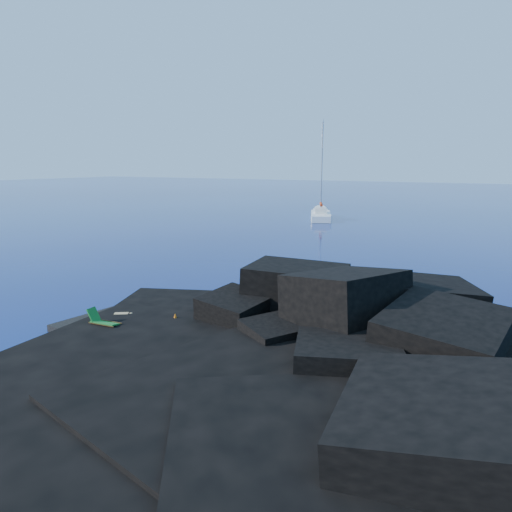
{
  "coord_description": "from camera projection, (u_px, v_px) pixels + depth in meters",
  "views": [
    {
      "loc": [
        20.95,
        -17.64,
        8.39
      ],
      "look_at": [
        4.17,
        11.81,
        2.0
      ],
      "focal_mm": 35.0,
      "sensor_mm": 36.0,
      "label": 1
    }
  ],
  "objects": [
    {
      "name": "deck_chair",
      "position": [
        105.0,
        319.0,
        24.23
      ],
      "size": [
        1.65,
        0.83,
        1.09
      ],
      "primitive_type": null,
      "rotation": [
        0.0,
        0.0,
        0.08
      ],
      "color": "#186F27",
      "rests_on": "beach"
    },
    {
      "name": "surf_foam",
      "position": [
        210.0,
        311.0,
        28.64
      ],
      "size": [
        10.0,
        8.0,
        0.06
      ],
      "primitive_type": null,
      "color": "white",
      "rests_on": "ground"
    },
    {
      "name": "ground",
      "position": [
        80.0,
        321.0,
        26.81
      ],
      "size": [
        400.0,
        400.0,
        0.0
      ],
      "primitive_type": "plane",
      "color": "#04073E",
      "rests_on": "ground"
    },
    {
      "name": "marker_cone",
      "position": [
        175.0,
        318.0,
        25.29
      ],
      "size": [
        0.41,
        0.41,
        0.52
      ],
      "primitive_type": "cone",
      "rotation": [
        0.0,
        0.0,
        -0.26
      ],
      "color": "#D8610B",
      "rests_on": "beach"
    },
    {
      "name": "towel",
      "position": [
        122.0,
        318.0,
        26.05
      ],
      "size": [
        2.27,
        1.98,
        0.05
      ],
      "primitive_type": "cube",
      "rotation": [
        0.0,
        0.0,
        0.6
      ],
      "color": "white",
      "rests_on": "beach"
    },
    {
      "name": "sunbather",
      "position": [
        121.0,
        315.0,
        26.02
      ],
      "size": [
        1.91,
        1.51,
        0.27
      ],
      "primitive_type": null,
      "rotation": [
        0.0,
        0.0,
        0.6
      ],
      "color": "tan",
      "rests_on": "towel"
    },
    {
      "name": "headland",
      "position": [
        327.0,
        347.0,
        23.05
      ],
      "size": [
        24.0,
        24.0,
        3.6
      ],
      "primitive_type": null,
      "color": "black",
      "rests_on": "ground"
    },
    {
      "name": "beach",
      "position": [
        150.0,
        332.0,
        25.05
      ],
      "size": [
        9.08,
        6.86,
        0.7
      ],
      "primitive_type": "cube",
      "rotation": [
        0.0,
        0.0,
        -0.1
      ],
      "color": "black",
      "rests_on": "ground"
    },
    {
      "name": "sailboat",
      "position": [
        321.0,
        219.0,
        74.47
      ],
      "size": [
        7.98,
        13.61,
        14.25
      ],
      "primitive_type": null,
      "rotation": [
        0.0,
        0.0,
        0.41
      ],
      "color": "white",
      "rests_on": "ground"
    }
  ]
}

